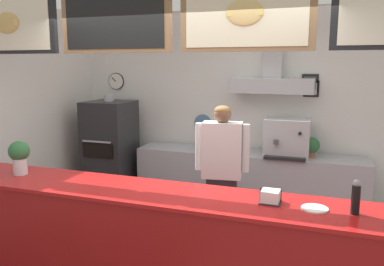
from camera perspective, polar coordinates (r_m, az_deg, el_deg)
name	(u,v)px	position (r m, az deg, el deg)	size (l,w,h in m)	color
back_wall_assembly	(240,105)	(5.56, 6.97, 4.06)	(5.01, 2.61, 2.85)	#9E9E99
service_counter	(164,255)	(3.43, -4.07, -17.10)	(4.31, 0.64, 1.08)	maroon
back_prep_counter	(247,185)	(5.55, 7.96, -7.47)	(3.10, 0.53, 0.91)	#A3A5AD
pizza_oven	(111,154)	(5.97, -11.63, -2.98)	(0.63, 0.69, 1.67)	#232326
shop_worker	(222,178)	(4.25, 4.31, -6.47)	(0.57, 0.28, 1.67)	#232328
espresso_machine	(287,138)	(5.28, 13.54, -0.69)	(0.57, 0.48, 0.49)	#B7BABF
potted_basil	(311,146)	(5.33, 16.71, -1.78)	(0.23, 0.23, 0.26)	#9E563D
potted_thyme	(206,139)	(5.54, 2.03, -0.85)	(0.22, 0.22, 0.27)	#4C4C51
basil_vase	(19,156)	(4.00, -23.58, -3.11)	(0.19, 0.19, 0.31)	silver
condiment_plate	(315,208)	(2.97, 17.24, -10.33)	(0.19, 0.19, 0.01)	white
napkin_holder	(270,197)	(3.02, 11.22, -9.03)	(0.16, 0.15, 0.11)	#262628
pepper_grinder	(356,197)	(2.94, 22.51, -8.53)	(0.06, 0.06, 0.25)	black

